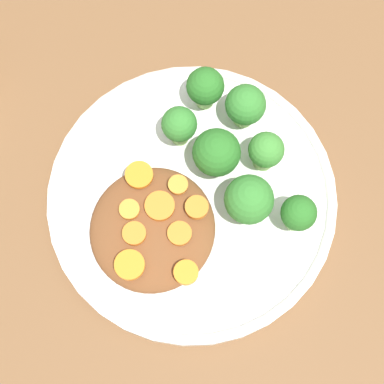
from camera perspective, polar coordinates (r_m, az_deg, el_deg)
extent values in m
plane|color=brown|center=(0.62, 0.00, -0.89)|extent=(4.00, 4.00, 0.00)
cylinder|color=silver|center=(0.62, 0.00, -0.65)|extent=(0.28, 0.28, 0.02)
torus|color=silver|center=(0.61, 0.00, -0.41)|extent=(0.27, 0.27, 0.01)
ellipsoid|color=brown|center=(0.59, -3.53, -3.29)|extent=(0.11, 0.12, 0.02)
cylinder|color=#759E51|center=(0.63, 4.62, 6.90)|extent=(0.02, 0.02, 0.02)
sphere|color=#337A2D|center=(0.61, 4.78, 7.74)|extent=(0.04, 0.04, 0.04)
cylinder|color=#759E51|center=(0.61, 6.41, 3.06)|extent=(0.02, 0.02, 0.02)
sphere|color=#3D8433|center=(0.59, 6.62, 3.76)|extent=(0.03, 0.03, 0.03)
cylinder|color=#759E51|center=(0.62, -1.11, 5.26)|extent=(0.02, 0.02, 0.02)
sphere|color=#337A2D|center=(0.60, -1.15, 6.06)|extent=(0.03, 0.03, 0.03)
cylinder|color=#7FA85B|center=(0.61, 2.11, 2.74)|extent=(0.02, 0.02, 0.02)
sphere|color=#286B23|center=(0.58, 2.20, 3.54)|extent=(0.04, 0.04, 0.04)
cylinder|color=#7FA85B|center=(0.60, 9.25, -1.93)|extent=(0.02, 0.02, 0.02)
sphere|color=#286B23|center=(0.58, 9.57, -1.38)|extent=(0.03, 0.03, 0.03)
cylinder|color=#759E51|center=(0.59, 4.86, -1.48)|extent=(0.01, 0.01, 0.02)
sphere|color=#337A2D|center=(0.57, 5.05, -0.83)|extent=(0.05, 0.05, 0.05)
cylinder|color=#7FA85B|center=(0.63, 1.15, 8.50)|extent=(0.02, 0.02, 0.02)
sphere|color=#286B23|center=(0.61, 1.19, 9.39)|extent=(0.04, 0.04, 0.04)
cylinder|color=orange|center=(0.59, -4.70, 1.60)|extent=(0.03, 0.03, 0.00)
cylinder|color=orange|center=(0.58, -2.89, -1.25)|extent=(0.03, 0.03, 0.01)
cylinder|color=orange|center=(0.56, -0.54, -7.17)|extent=(0.02, 0.02, 0.01)
cylinder|color=orange|center=(0.58, -5.59, -1.56)|extent=(0.02, 0.02, 0.01)
cylinder|color=orange|center=(0.57, -5.57, -6.47)|extent=(0.03, 0.03, 0.01)
cylinder|color=orange|center=(0.57, -5.16, -3.70)|extent=(0.02, 0.02, 0.01)
cylinder|color=orange|center=(0.58, 0.42, -1.38)|extent=(0.02, 0.02, 0.01)
cylinder|color=orange|center=(0.57, -0.93, -3.75)|extent=(0.02, 0.02, 0.01)
cylinder|color=orange|center=(0.58, -1.28, 0.54)|extent=(0.02, 0.02, 0.00)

